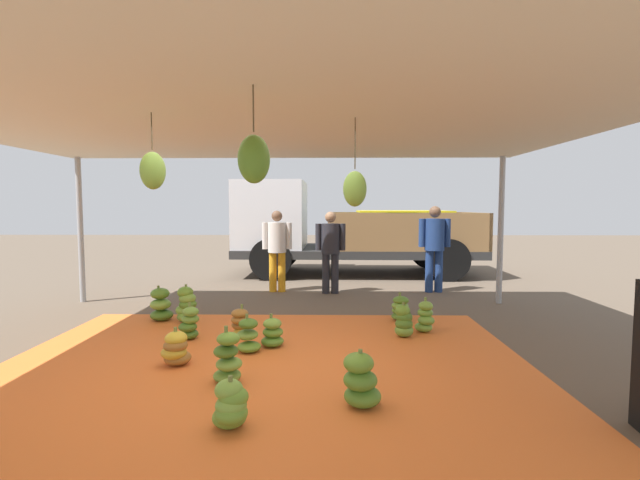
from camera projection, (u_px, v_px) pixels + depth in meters
name	position (u px, v px, depth m)	size (l,w,h in m)	color
ground_plane	(288.00, 306.00, 7.78)	(40.00, 40.00, 0.00)	brown
tarp_orange	(264.00, 367.00, 4.79)	(5.86, 4.65, 0.01)	orange
tent_canopy	(260.00, 121.00, 4.50)	(8.00, 7.00, 2.70)	#9EA0A5
banana_bunch_0	(404.00, 322.00, 5.90)	(0.31, 0.31, 0.46)	#6B9E38
banana_bunch_1	(241.00, 323.00, 5.92)	(0.41, 0.39, 0.43)	gold
banana_bunch_2	(361.00, 382.00, 3.83)	(0.46, 0.46, 0.50)	#518428
banana_bunch_4	(161.00, 306.00, 6.73)	(0.38, 0.40, 0.54)	#477523
banana_bunch_5	(248.00, 336.00, 5.29)	(0.37, 0.37, 0.46)	#60932D
banana_bunch_6	(401.00, 309.00, 6.75)	(0.37, 0.39, 0.43)	#518428
banana_bunch_7	(273.00, 333.00, 5.49)	(0.38, 0.38, 0.41)	#518428
banana_bunch_8	(425.00, 318.00, 6.13)	(0.31, 0.32, 0.48)	#6B9E38
banana_bunch_9	(231.00, 406.00, 3.44)	(0.39, 0.42, 0.42)	#60932D
banana_bunch_10	(228.00, 359.00, 4.34)	(0.39, 0.40, 0.57)	#6B9E38
banana_bunch_11	(189.00, 324.00, 5.79)	(0.33, 0.31, 0.49)	#477523
banana_bunch_12	(176.00, 349.00, 4.83)	(0.39, 0.41, 0.42)	#996628
banana_bunch_13	(186.00, 305.00, 6.65)	(0.43, 0.40, 0.57)	#6B9E38
cargo_truck_main	(344.00, 229.00, 11.50)	(6.22, 2.54, 2.40)	#2D2D2D
worker_0	(434.00, 242.00, 9.00)	(0.64, 0.39, 1.76)	navy
worker_1	(330.00, 246.00, 8.87)	(0.60, 0.37, 1.65)	#26262D
worker_2	(277.00, 245.00, 9.05)	(0.61, 0.37, 1.67)	orange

